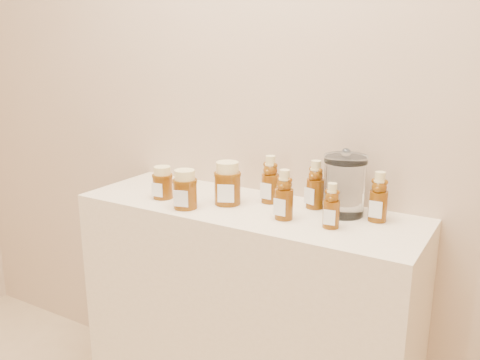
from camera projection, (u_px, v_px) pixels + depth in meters
The scene contains 11 objects.
wall_back at pixel (275, 70), 1.78m from camera, with size 3.50×0.02×2.70m, color tan.
display_table at pixel (246, 324), 1.85m from camera, with size 1.20×0.40×0.90m, color beige.
bear_bottle_back_left at pixel (270, 176), 1.76m from camera, with size 0.06×0.06×0.19m, color #592B07, non-canonical shape.
bear_bottle_back_mid at pixel (315, 181), 1.70m from camera, with size 0.06×0.06×0.19m, color #592B07, non-canonical shape.
bear_bottle_back_right at pixel (379, 193), 1.57m from camera, with size 0.06×0.06×0.18m, color #592B07, non-canonical shape.
bear_bottle_front_left at pixel (284, 191), 1.59m from camera, with size 0.06×0.06×0.18m, color #592B07, non-canonical shape.
bear_bottle_front_right at pixel (332, 203), 1.52m from camera, with size 0.05×0.05×0.16m, color #592B07, non-canonical shape.
honey_jar_left at pixel (163, 182), 1.81m from camera, with size 0.07×0.07×0.12m, color #592B07, non-canonical shape.
honey_jar_back at pixel (227, 183), 1.75m from camera, with size 0.09×0.09×0.15m, color #592B07, non-canonical shape.
honey_jar_front at pixel (185, 189), 1.70m from camera, with size 0.08×0.08×0.13m, color #592B07, non-canonical shape.
glass_canister at pixel (345, 183), 1.63m from camera, with size 0.14×0.14×0.21m, color white, non-canonical shape.
Camera 1 is at (0.82, 0.12, 1.44)m, focal length 38.00 mm.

